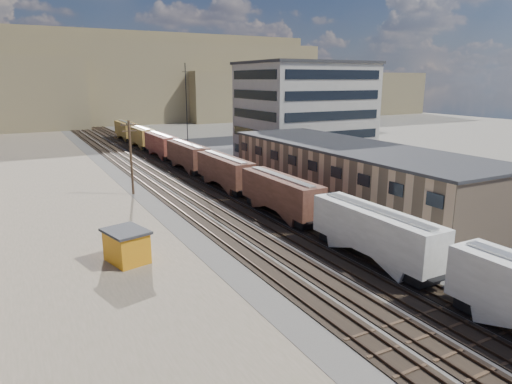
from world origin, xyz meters
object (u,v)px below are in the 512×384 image
utility_pole_north (131,156)px  parked_car_blue (271,157)px  freight_train (204,161)px  maintenance_shed (127,246)px

utility_pole_north → parked_car_blue: bearing=25.4°
freight_train → maintenance_shed: bearing=-123.4°
freight_train → parked_car_blue: (17.66, 9.61, -2.07)m
utility_pole_north → maintenance_shed: size_ratio=2.20×
freight_train → maintenance_shed: freight_train is taller
parked_car_blue → utility_pole_north: bearing=168.8°
freight_train → utility_pole_north: 13.37m
freight_train → utility_pole_north: size_ratio=11.97×
maintenance_shed → freight_train: bearing=56.6°
freight_train → parked_car_blue: bearing=28.6°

